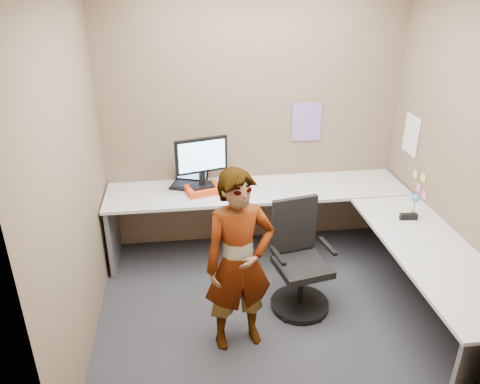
{
  "coord_description": "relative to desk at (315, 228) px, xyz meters",
  "views": [
    {
      "loc": [
        -0.7,
        -3.17,
        2.68
      ],
      "look_at": [
        -0.26,
        0.25,
        1.05
      ],
      "focal_mm": 35.0,
      "sensor_mm": 36.0,
      "label": 1
    }
  ],
  "objects": [
    {
      "name": "ground",
      "position": [
        -0.44,
        -0.39,
        -0.59
      ],
      "size": [
        3.0,
        3.0,
        0.0
      ],
      "primitive_type": "plane",
      "color": "#232428",
      "rests_on": "ground"
    },
    {
      "name": "wall_back",
      "position": [
        -0.44,
        0.91,
        0.76
      ],
      "size": [
        3.0,
        0.0,
        3.0
      ],
      "primitive_type": "plane",
      "rotation": [
        1.57,
        0.0,
        0.0
      ],
      "color": "brown",
      "rests_on": "ground"
    },
    {
      "name": "wall_right",
      "position": [
        1.06,
        -0.39,
        0.76
      ],
      "size": [
        0.0,
        2.7,
        2.7
      ],
      "primitive_type": "plane",
      "rotation": [
        1.57,
        0.0,
        -1.57
      ],
      "color": "brown",
      "rests_on": "ground"
    },
    {
      "name": "wall_left",
      "position": [
        -1.94,
        -0.39,
        0.76
      ],
      "size": [
        0.0,
        2.7,
        2.7
      ],
      "primitive_type": "plane",
      "rotation": [
        1.57,
        0.0,
        1.57
      ],
      "color": "brown",
      "rests_on": "ground"
    },
    {
      "name": "desk",
      "position": [
        0.0,
        0.0,
        0.0
      ],
      "size": [
        2.98,
        2.58,
        0.73
      ],
      "color": "#B4B4B4",
      "rests_on": "ground"
    },
    {
      "name": "paper_ream",
      "position": [
        -0.97,
        0.57,
        0.17
      ],
      "size": [
        0.37,
        0.31,
        0.06
      ],
      "primitive_type": "cube",
      "rotation": [
        0.0,
        0.0,
        0.26
      ],
      "color": "red",
      "rests_on": "desk"
    },
    {
      "name": "monitor",
      "position": [
        -0.97,
        0.59,
        0.49
      ],
      "size": [
        0.5,
        0.2,
        0.48
      ],
      "rotation": [
        0.0,
        0.0,
        0.26
      ],
      "color": "black",
      "rests_on": "paper_ream"
    },
    {
      "name": "laptop",
      "position": [
        -1.09,
        0.78,
        0.2
      ],
      "size": [
        0.42,
        0.38,
        0.24
      ],
      "rotation": [
        0.0,
        0.0,
        -0.35
      ],
      "color": "black",
      "rests_on": "desk"
    },
    {
      "name": "trackball_mouse",
      "position": [
        -0.92,
        0.61,
        0.17
      ],
      "size": [
        0.12,
        0.08,
        0.07
      ],
      "color": "#B7B7BC",
      "rests_on": "desk"
    },
    {
      "name": "origami",
      "position": [
        -0.76,
        0.5,
        0.17
      ],
      "size": [
        0.1,
        0.1,
        0.06
      ],
      "primitive_type": "cone",
      "color": "white",
      "rests_on": "desk"
    },
    {
      "name": "stapler",
      "position": [
        0.76,
        -0.2,
        0.17
      ],
      "size": [
        0.15,
        0.05,
        0.05
      ],
      "primitive_type": "cube",
      "rotation": [
        0.0,
        0.0,
        -0.1
      ],
      "color": "black",
      "rests_on": "desk"
    },
    {
      "name": "flower",
      "position": [
        0.83,
        -0.16,
        0.28
      ],
      "size": [
        0.07,
        0.07,
        0.22
      ],
      "color": "brown",
      "rests_on": "desk"
    },
    {
      "name": "calendar_purple",
      "position": [
        0.11,
        0.9,
        0.71
      ],
      "size": [
        0.3,
        0.01,
        0.4
      ],
      "primitive_type": "cube",
      "color": "#846BB7",
      "rests_on": "wall_back"
    },
    {
      "name": "calendar_white",
      "position": [
        1.05,
        0.51,
        0.66
      ],
      "size": [
        0.01,
        0.28,
        0.38
      ],
      "primitive_type": "cube",
      "color": "white",
      "rests_on": "wall_right"
    },
    {
      "name": "sticky_note_a",
      "position": [
        1.05,
        0.16,
        0.36
      ],
      "size": [
        0.01,
        0.07,
        0.07
      ],
      "primitive_type": "cube",
      "color": "#F2E059",
      "rests_on": "wall_right"
    },
    {
      "name": "sticky_note_b",
      "position": [
        1.05,
        0.21,
        0.23
      ],
      "size": [
        0.01,
        0.07,
        0.07
      ],
      "primitive_type": "cube",
      "color": "pink",
      "rests_on": "wall_right"
    },
    {
      "name": "sticky_note_c",
      "position": [
        1.05,
        0.09,
        0.21
      ],
      "size": [
        0.01,
        0.07,
        0.07
      ],
      "primitive_type": "cube",
      "color": "pink",
      "rests_on": "wall_right"
    },
    {
      "name": "sticky_note_d",
      "position": [
        1.05,
        0.31,
        0.33
      ],
      "size": [
        0.01,
        0.07,
        0.07
      ],
      "primitive_type": "cube",
      "color": "#F2E059",
      "rests_on": "wall_right"
    },
    {
      "name": "office_chair",
      "position": [
        -0.21,
        -0.3,
        -0.2
      ],
      "size": [
        0.53,
        0.51,
        0.96
      ],
      "rotation": [
        0.0,
        0.0,
        0.2
      ],
      "color": "black",
      "rests_on": "ground"
    },
    {
      "name": "person",
      "position": [
        -0.78,
        -0.68,
        0.15
      ],
      "size": [
        0.59,
        0.45,
        1.47
      ],
      "primitive_type": "imported",
      "rotation": [
        0.0,
        0.0,
        0.19
      ],
      "color": "#999399",
      "rests_on": "ground"
    }
  ]
}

